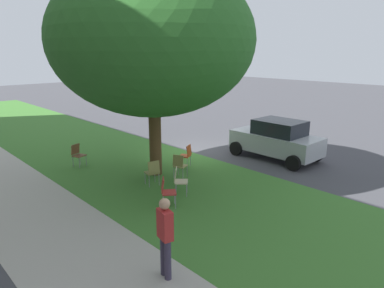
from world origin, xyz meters
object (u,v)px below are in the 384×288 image
object	(u,v)px
parked_car	(276,139)
chair_0	(78,153)
chair_5	(153,171)
chair_3	(186,154)
pedestrian_0	(165,235)
street_tree	(153,41)
chair_2	(166,190)
chair_4	(179,164)
chair_1	(179,179)

from	to	relation	value
parked_car	chair_0	bearing A→B (deg)	54.18
chair_5	chair_0	bearing A→B (deg)	13.56
chair_3	chair_5	world-z (taller)	same
parked_car	pedestrian_0	bearing A→B (deg)	110.12
street_tree	parked_car	distance (m)	6.50
chair_5	parked_car	distance (m)	5.76
chair_3	street_tree	bearing A→B (deg)	82.55
chair_2	pedestrian_0	world-z (taller)	pedestrian_0
chair_3	chair_5	distance (m)	2.26
chair_2	parked_car	bearing A→B (deg)	-84.93
street_tree	chair_3	world-z (taller)	street_tree
chair_0	chair_2	distance (m)	5.29
street_tree	chair_2	size ratio (longest dim) A/B	8.26
chair_0	chair_5	world-z (taller)	same
chair_4	pedestrian_0	distance (m)	5.66
chair_3	chair_4	size ratio (longest dim) A/B	1.00
street_tree	chair_5	distance (m)	4.36
chair_0	chair_4	distance (m)	4.26
chair_1	chair_4	world-z (taller)	same
chair_5	pedestrian_0	size ratio (longest dim) A/B	0.52
street_tree	chair_1	distance (m)	4.72
chair_2	parked_car	xyz separation A→B (m)	(0.56, -6.37, 0.32)
chair_2	parked_car	distance (m)	6.40
chair_0	chair_4	bearing A→B (deg)	-151.87
chair_0	chair_1	size ratio (longest dim) A/B	1.00
chair_0	chair_5	distance (m)	3.78
chair_5	parked_car	xyz separation A→B (m)	(-1.04, -5.65, 0.32)
chair_4	parked_car	distance (m)	4.65
street_tree	pedestrian_0	xyz separation A→B (m)	(-5.01, 3.59, -3.79)
street_tree	chair_4	distance (m)	4.31
street_tree	chair_3	distance (m)	4.41
chair_0	street_tree	bearing A→B (deg)	-149.12
street_tree	chair_2	bearing A→B (deg)	148.61
chair_3	chair_4	bearing A→B (deg)	126.68
chair_0	chair_5	xyz separation A→B (m)	(-3.67, -0.89, 0.00)
chair_4	chair_1	bearing A→B (deg)	138.18
chair_3	chair_1	bearing A→B (deg)	132.87
street_tree	chair_1	world-z (taller)	street_tree
chair_3	parked_car	bearing A→B (deg)	-116.31
chair_3	pedestrian_0	distance (m)	6.92
chair_0	chair_2	bearing A→B (deg)	-178.16
chair_5	parked_car	size ratio (longest dim) A/B	0.24
chair_5	chair_4	bearing A→B (deg)	-94.00
chair_1	street_tree	bearing A→B (deg)	-18.09
chair_0	chair_2	xyz separation A→B (m)	(-5.28, -0.17, 0.00)
chair_0	chair_4	size ratio (longest dim) A/B	1.00
chair_0	chair_2	world-z (taller)	same
chair_0	chair_4	world-z (taller)	same
chair_3	chair_4	distance (m)	1.28
chair_3	parked_car	distance (m)	3.92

